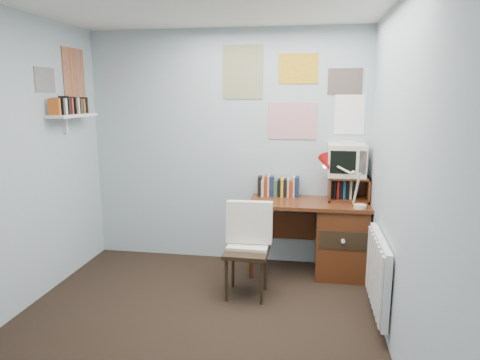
% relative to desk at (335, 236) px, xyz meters
% --- Properties ---
extents(ground, '(3.50, 3.50, 0.00)m').
position_rel_desk_xyz_m(ground, '(-1.17, -1.48, -0.41)').
color(ground, black).
rests_on(ground, ground).
extents(back_wall, '(3.00, 0.02, 2.50)m').
position_rel_desk_xyz_m(back_wall, '(-1.17, 0.27, 0.84)').
color(back_wall, '#A8B8C0').
rests_on(back_wall, ground).
extents(right_wall, '(0.02, 3.50, 2.50)m').
position_rel_desk_xyz_m(right_wall, '(0.33, -1.48, 0.84)').
color(right_wall, '#A8B8C0').
rests_on(right_wall, ground).
extents(desk, '(1.20, 0.55, 0.76)m').
position_rel_desk_xyz_m(desk, '(0.00, 0.00, 0.00)').
color(desk, '#552813').
rests_on(desk, ground).
extents(desk_chair, '(0.43, 0.42, 0.83)m').
position_rel_desk_xyz_m(desk_chair, '(-0.82, -0.63, 0.01)').
color(desk_chair, black).
rests_on(desk_chair, ground).
extents(desk_lamp, '(0.38, 0.35, 0.44)m').
position_rel_desk_xyz_m(desk_lamp, '(0.21, -0.19, 0.58)').
color(desk_lamp, '#A90B0D').
rests_on(desk_lamp, desk).
extents(tv_riser, '(0.40, 0.30, 0.25)m').
position_rel_desk_xyz_m(tv_riser, '(0.12, 0.11, 0.48)').
color(tv_riser, '#552813').
rests_on(tv_riser, desk).
extents(crt_tv, '(0.38, 0.35, 0.35)m').
position_rel_desk_xyz_m(crt_tv, '(0.09, 0.13, 0.78)').
color(crt_tv, beige).
rests_on(crt_tv, tv_riser).
extents(book_row, '(0.60, 0.14, 0.22)m').
position_rel_desk_xyz_m(book_row, '(-0.51, 0.18, 0.46)').
color(book_row, '#552813').
rests_on(book_row, desk).
extents(radiator, '(0.09, 0.80, 0.60)m').
position_rel_desk_xyz_m(radiator, '(0.29, -0.93, 0.01)').
color(radiator, white).
rests_on(radiator, right_wall).
extents(wall_shelf, '(0.20, 0.62, 0.24)m').
position_rel_desk_xyz_m(wall_shelf, '(-2.57, -0.38, 1.21)').
color(wall_shelf, white).
rests_on(wall_shelf, left_wall).
extents(posters_back, '(1.20, 0.01, 0.90)m').
position_rel_desk_xyz_m(posters_back, '(-0.47, 0.26, 1.44)').
color(posters_back, white).
rests_on(posters_back, back_wall).
extents(posters_left, '(0.01, 0.70, 0.60)m').
position_rel_desk_xyz_m(posters_left, '(-2.67, -0.38, 1.59)').
color(posters_left, white).
rests_on(posters_left, left_wall).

